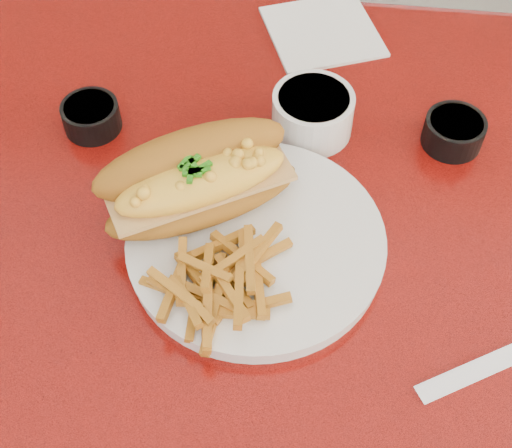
# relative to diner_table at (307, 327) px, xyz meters

# --- Properties ---
(diner_table) EXTENTS (1.23, 0.83, 0.77)m
(diner_table) POSITION_rel_diner_table_xyz_m (0.00, 0.00, 0.00)
(diner_table) COLOR red
(diner_table) RESTS_ON ground
(booth_bench_far) EXTENTS (1.20, 0.51, 0.90)m
(booth_bench_far) POSITION_rel_diner_table_xyz_m (0.00, 0.81, -0.32)
(booth_bench_far) COLOR maroon
(booth_bench_far) RESTS_ON ground
(dinner_plate) EXTENTS (0.33, 0.33, 0.02)m
(dinner_plate) POSITION_rel_diner_table_xyz_m (-0.06, -0.01, 0.17)
(dinner_plate) COLOR silver
(dinner_plate) RESTS_ON diner_table
(mac_hoagie) EXTENTS (0.21, 0.18, 0.09)m
(mac_hoagie) POSITION_rel_diner_table_xyz_m (-0.12, 0.03, 0.21)
(mac_hoagie) COLOR #9B5F19
(mac_hoagie) RESTS_ON dinner_plate
(fries_pile) EXTENTS (0.13, 0.13, 0.03)m
(fries_pile) POSITION_rel_diner_table_xyz_m (-0.09, -0.06, 0.19)
(fries_pile) COLOR #C27D21
(fries_pile) RESTS_ON dinner_plate
(fork) EXTENTS (0.03, 0.14, 0.00)m
(fork) POSITION_rel_diner_table_xyz_m (-0.10, 0.01, 0.18)
(fork) COLOR silver
(fork) RESTS_ON dinner_plate
(gravy_ramekin) EXTENTS (0.11, 0.11, 0.05)m
(gravy_ramekin) POSITION_rel_diner_table_xyz_m (-0.02, 0.15, 0.19)
(gravy_ramekin) COLOR silver
(gravy_ramekin) RESTS_ON diner_table
(sauce_cup_left) EXTENTS (0.06, 0.06, 0.03)m
(sauce_cup_left) POSITION_rel_diner_table_xyz_m (-0.25, 0.13, 0.18)
(sauce_cup_left) COLOR black
(sauce_cup_left) RESTS_ON diner_table
(sauce_cup_right) EXTENTS (0.07, 0.07, 0.03)m
(sauce_cup_right) POSITION_rel_diner_table_xyz_m (0.13, 0.15, 0.18)
(sauce_cup_right) COLOR black
(sauce_cup_right) RESTS_ON diner_table
(paper_napkin) EXTENTS (0.17, 0.17, 0.00)m
(paper_napkin) POSITION_rel_diner_table_xyz_m (-0.02, 0.32, 0.16)
(paper_napkin) COLOR white
(paper_napkin) RESTS_ON diner_table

